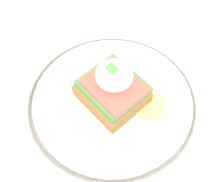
{
  "coord_description": "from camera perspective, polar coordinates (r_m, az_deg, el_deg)",
  "views": [
    {
      "loc": [
        0.14,
        -0.17,
        1.14
      ],
      "look_at": [
        -0.03,
        -0.01,
        0.79
      ],
      "focal_mm": 45.0,
      "sensor_mm": 36.0,
      "label": 1
    }
  ],
  "objects": [
    {
      "name": "sandwich",
      "position": [
        0.41,
        0.36,
        0.68
      ],
      "size": [
        0.12,
        0.1,
        0.08
      ],
      "color": "brown",
      "rests_on": "plate"
    },
    {
      "name": "dining_table",
      "position": [
        0.56,
        2.93,
        -9.9
      ],
      "size": [
        0.96,
        0.71,
        0.75
      ],
      "color": "beige",
      "rests_on": "ground_plane"
    },
    {
      "name": "fork",
      "position": [
        0.55,
        -13.08,
        11.26
      ],
      "size": [
        0.02,
        0.16,
        0.0
      ],
      "color": "silver",
      "rests_on": "dining_table"
    },
    {
      "name": "plate",
      "position": [
        0.44,
        0.0,
        -1.89
      ],
      "size": [
        0.28,
        0.28,
        0.02
      ],
      "color": "silver",
      "rests_on": "dining_table"
    }
  ]
}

